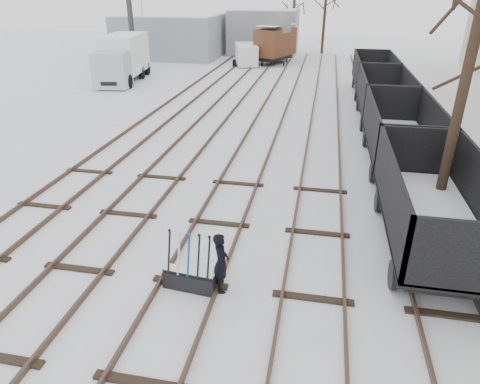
# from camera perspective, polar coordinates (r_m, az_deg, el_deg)

# --- Properties ---
(ground) EXTENTS (120.00, 120.00, 0.00)m
(ground) POSITION_cam_1_polar(r_m,az_deg,el_deg) (10.88, -6.64, -12.06)
(ground) COLOR white
(ground) RESTS_ON ground
(tracks) EXTENTS (13.90, 52.00, 0.16)m
(tracks) POSITION_cam_1_polar(r_m,az_deg,el_deg) (22.95, 3.57, 9.10)
(tracks) COLOR black
(tracks) RESTS_ON ground
(shed_left) EXTENTS (10.00, 8.00, 4.10)m
(shed_left) POSITION_cam_1_polar(r_m,az_deg,el_deg) (47.11, -9.14, 19.89)
(shed_left) COLOR #8D969F
(shed_left) RESTS_ON ground
(shed_right) EXTENTS (7.00, 6.00, 4.50)m
(shed_right) POSITION_cam_1_polar(r_m,az_deg,el_deg) (48.81, 3.22, 20.58)
(shed_right) COLOR #8D969F
(shed_right) RESTS_ON ground
(ground_frame) EXTENTS (1.34, 0.55, 1.49)m
(ground_frame) POSITION_cam_1_polar(r_m,az_deg,el_deg) (10.58, -6.65, -11.34)
(ground_frame) COLOR black
(ground_frame) RESTS_ON ground
(worker) EXTENTS (0.50, 0.64, 1.55)m
(worker) POSITION_cam_1_polar(r_m,az_deg,el_deg) (10.20, -2.55, -9.37)
(worker) COLOR black
(worker) RESTS_ON ground
(freight_wagon_a) EXTENTS (2.51, 6.28, 2.56)m
(freight_wagon_a) POSITION_cam_1_polar(r_m,az_deg,el_deg) (12.74, 24.16, -3.07)
(freight_wagon_a) COLOR black
(freight_wagon_a) RESTS_ON ground
(freight_wagon_b) EXTENTS (2.51, 6.28, 2.56)m
(freight_wagon_b) POSITION_cam_1_polar(r_m,az_deg,el_deg) (18.54, 20.46, 6.35)
(freight_wagon_b) COLOR black
(freight_wagon_b) RESTS_ON ground
(freight_wagon_c) EXTENTS (2.51, 6.28, 2.56)m
(freight_wagon_c) POSITION_cam_1_polar(r_m,az_deg,el_deg) (24.63, 18.52, 11.19)
(freight_wagon_c) COLOR black
(freight_wagon_c) RESTS_ON ground
(freight_wagon_d) EXTENTS (2.51, 6.28, 2.56)m
(freight_wagon_d) POSITION_cam_1_polar(r_m,az_deg,el_deg) (30.85, 17.32, 14.09)
(freight_wagon_d) COLOR black
(freight_wagon_d) RESTS_ON ground
(box_van_wagon) EXTENTS (3.84, 5.06, 3.44)m
(box_van_wagon) POSITION_cam_1_polar(r_m,az_deg,el_deg) (42.15, 4.76, 19.39)
(box_van_wagon) COLOR black
(box_van_wagon) RESTS_ON ground
(lorry) EXTENTS (3.11, 7.57, 3.34)m
(lorry) POSITION_cam_1_polar(r_m,az_deg,el_deg) (34.97, -15.42, 16.82)
(lorry) COLOR black
(lorry) RESTS_ON ground
(panel_van) EXTENTS (2.85, 4.49, 1.84)m
(panel_van) POSITION_cam_1_polar(r_m,az_deg,el_deg) (41.49, 0.83, 17.90)
(panel_van) COLOR white
(panel_van) RESTS_ON ground
(crane) EXTENTS (2.14, 5.62, 9.48)m
(crane) POSITION_cam_1_polar(r_m,az_deg,el_deg) (40.50, -13.99, 19.20)
(crane) COLOR #2E2E33
(crane) RESTS_ON ground
(tree_near) EXTENTS (0.30, 0.30, 6.63)m
(tree_near) POSITION_cam_1_polar(r_m,az_deg,el_deg) (13.79, 26.99, 9.03)
(tree_near) COLOR black
(tree_near) RESTS_ON ground
(tree_far_left) EXTENTS (0.30, 0.30, 5.94)m
(tree_far_left) POSITION_cam_1_polar(r_m,az_deg,el_deg) (49.87, 7.11, 21.38)
(tree_far_left) COLOR black
(tree_far_left) RESTS_ON ground
(tree_far_right) EXTENTS (0.30, 0.30, 7.31)m
(tree_far_right) POSITION_cam_1_polar(r_m,az_deg,el_deg) (49.47, 11.20, 21.88)
(tree_far_right) COLOR black
(tree_far_right) RESTS_ON ground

